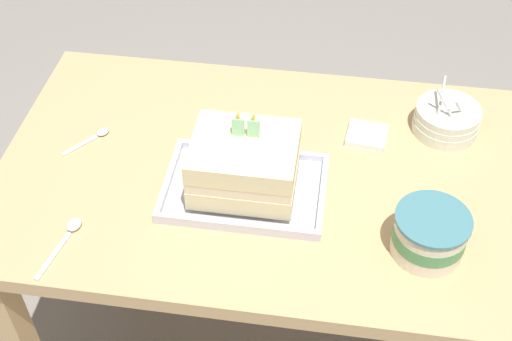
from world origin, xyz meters
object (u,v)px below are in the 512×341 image
bowl_stack (447,119)px  ice_cream_tub (430,234)px  serving_spoon_near_tray (97,135)px  napkin_pile (367,135)px  foil_tray (245,189)px  birthday_cake (244,163)px  serving_spoon_by_bowls (70,231)px

bowl_stack → ice_cream_tub: 0.36m
bowl_stack → ice_cream_tub: size_ratio=1.05×
serving_spoon_near_tray → napkin_pile: size_ratio=1.09×
foil_tray → bowl_stack: bowl_stack is taller
napkin_pile → birthday_cake: bearing=-140.1°
ice_cream_tub → napkin_pile: bearing=111.7°
foil_tray → bowl_stack: bearing=31.6°
birthday_cake → serving_spoon_near_tray: (-0.36, 0.12, -0.08)m
serving_spoon_near_tray → napkin_pile: (0.60, 0.09, 0.00)m
foil_tray → napkin_pile: bearing=39.9°
ice_cream_tub → serving_spoon_by_bowls: bearing=-175.2°
foil_tray → napkin_pile: 0.32m
foil_tray → napkin_pile: foil_tray is taller
foil_tray → ice_cream_tub: size_ratio=2.34×
foil_tray → serving_spoon_near_tray: 0.38m
bowl_stack → napkin_pile: (-0.17, -0.05, -0.02)m
birthday_cake → serving_spoon_near_tray: 0.38m
serving_spoon_by_bowls → napkin_pile: bearing=32.9°
ice_cream_tub → serving_spoon_near_tray: bearing=163.0°
serving_spoon_near_tray → bowl_stack: bearing=10.2°
napkin_pile → foil_tray: bearing=-140.1°
foil_tray → ice_cream_tub: (0.37, -0.10, 0.04)m
serving_spoon_near_tray → serving_spoon_by_bowls: (0.03, -0.28, 0.00)m
foil_tray → ice_cream_tub: ice_cream_tub is taller
birthday_cake → serving_spoon_by_bowls: birthday_cake is taller
birthday_cake → serving_spoon_near_tray: birthday_cake is taller
foil_tray → bowl_stack: size_ratio=2.24×
birthday_cake → serving_spoon_by_bowls: size_ratio=1.34×
birthday_cake → serving_spoon_by_bowls: bearing=-153.4°
bowl_stack → napkin_pile: bearing=-163.1°
ice_cream_tub → serving_spoon_by_bowls: (-0.69, -0.06, -0.04)m
napkin_pile → ice_cream_tub: bearing=-68.3°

